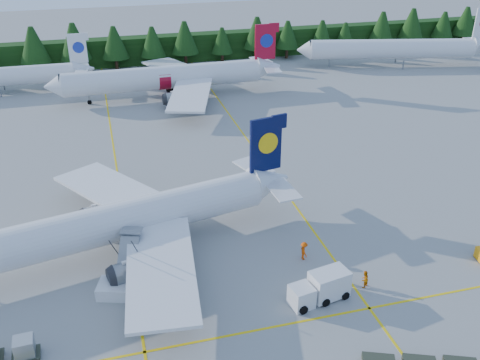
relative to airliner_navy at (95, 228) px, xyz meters
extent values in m
plane|color=#9B9B96|center=(17.01, -8.26, -3.55)|extent=(320.00, 320.00, 0.00)
cube|color=yellow|center=(3.01, 11.74, -3.55)|extent=(0.25, 120.00, 0.01)
cube|color=yellow|center=(23.01, 11.74, -3.55)|extent=(0.25, 120.00, 0.01)
cube|color=yellow|center=(17.01, -14.26, -3.55)|extent=(80.00, 0.25, 0.01)
cube|color=black|center=(17.01, 73.74, -0.55)|extent=(220.00, 4.00, 6.00)
cylinder|color=silver|center=(0.65, 0.14, 0.08)|extent=(34.43, 11.20, 4.04)
cube|color=#070E38|center=(18.92, 4.08, 5.13)|extent=(3.83, 1.16, 6.26)
cube|color=silver|center=(1.80, 9.17, -0.52)|extent=(12.86, 16.15, 1.15)
cylinder|color=gray|center=(0.40, 6.08, -1.94)|extent=(3.81, 2.80, 2.12)
cube|color=silver|center=(5.42, -7.62, -0.52)|extent=(7.57, 15.69, 1.15)
cylinder|color=gray|center=(2.87, -5.37, -1.94)|extent=(3.81, 2.80, 2.12)
cylinder|color=silver|center=(13.66, 48.86, 0.25)|extent=(35.95, 4.77, 4.22)
cone|color=silver|center=(-5.76, 48.57, 0.25)|extent=(3.02, 4.27, 4.22)
cube|color=#A90B22|center=(33.19, 49.16, 5.52)|extent=(4.02, 0.43, 6.54)
cube|color=silver|center=(16.69, 57.88, -0.39)|extent=(11.12, 17.03, 1.20)
cylinder|color=gray|center=(14.63, 55.00, -1.87)|extent=(3.62, 2.27, 2.22)
cube|color=silver|center=(16.97, 39.94, -0.39)|extent=(10.71, 17.00, 1.20)
cylinder|color=gray|center=(14.81, 42.76, -1.87)|extent=(3.62, 2.27, 2.22)
cylinder|color=gray|center=(0.03, 48.65, -2.66)|extent=(0.25, 0.25, 1.79)
cube|color=silver|center=(-1.06, 59.23, 4.11)|extent=(3.39, 0.35, 5.53)
cylinder|color=silver|center=(65.00, 57.29, 0.24)|extent=(35.88, 12.02, 4.22)
cone|color=silver|center=(46.08, 61.57, 0.24)|extent=(3.81, 4.76, 4.22)
cylinder|color=gray|center=(51.72, 60.30, -2.71)|extent=(0.25, 0.25, 1.69)
cube|color=silver|center=(2.02, -6.54, -2.94)|extent=(5.24, 3.78, 1.23)
cube|color=gray|center=(2.70, -4.40, -0.97)|extent=(3.07, 4.81, 3.33)
cube|color=gray|center=(3.38, -2.26, 0.54)|extent=(2.33, 1.89, 0.13)
cube|color=silver|center=(17.24, -12.29, -2.54)|extent=(2.27, 2.27, 2.03)
cube|color=black|center=(17.24, -12.29, -2.05)|extent=(1.96, 2.12, 0.87)
cube|color=silver|center=(20.10, -11.75, -2.10)|extent=(3.82, 2.75, 2.52)
cube|color=#323627|center=(-6.11, -12.45, -3.16)|extent=(2.25, 1.79, 0.14)
cube|color=#A4A6A8|center=(-6.11, -12.45, -2.32)|extent=(1.60, 1.56, 1.53)
imported|color=#EA6404|center=(21.52, -9.82, -2.66)|extent=(0.75, 0.60, 1.78)
imported|color=orange|center=(23.91, -11.36, -2.67)|extent=(1.08, 1.01, 1.76)
imported|color=#D84404|center=(20.04, -5.69, -2.57)|extent=(0.57, 0.83, 1.97)
camera|label=1|loc=(2.09, -47.02, 28.67)|focal=40.00mm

